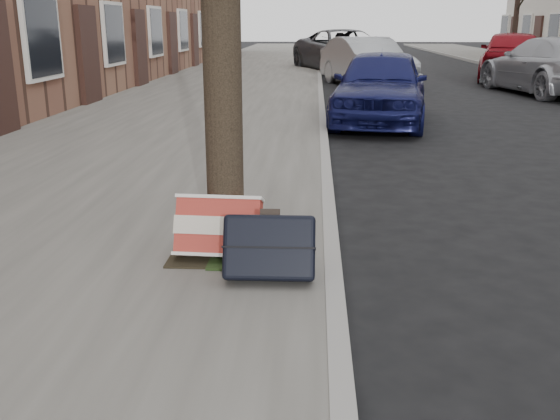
# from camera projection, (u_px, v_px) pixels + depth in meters

# --- Properties ---
(near_sidewalk) EXTENTS (5.00, 70.00, 0.12)m
(near_sidewalk) POSITION_uv_depth(u_px,v_px,m) (235.00, 84.00, 17.99)
(near_sidewalk) COLOR gray
(near_sidewalk) RESTS_ON ground
(dirt_patch) EXTENTS (0.85, 0.85, 0.02)m
(dirt_patch) POSITION_uv_depth(u_px,v_px,m) (232.00, 248.00, 4.69)
(dirt_patch) COLOR black
(dirt_patch) RESTS_ON near_sidewalk
(suitcase_red) EXTENTS (0.62, 0.36, 0.46)m
(suitcase_red) POSITION_uv_depth(u_px,v_px,m) (219.00, 227.00, 4.44)
(suitcase_red) COLOR maroon
(suitcase_red) RESTS_ON near_sidewalk
(suitcase_navy) EXTENTS (0.60, 0.35, 0.47)m
(suitcase_navy) POSITION_uv_depth(u_px,v_px,m) (269.00, 247.00, 4.04)
(suitcase_navy) COLOR black
(suitcase_navy) RESTS_ON near_sidewalk
(car_near_front) EXTENTS (2.17, 4.11, 1.33)m
(car_near_front) POSITION_uv_depth(u_px,v_px,m) (381.00, 86.00, 11.14)
(car_near_front) COLOR #121549
(car_near_front) RESTS_ON ground
(car_near_mid) EXTENTS (2.65, 4.40, 1.37)m
(car_near_mid) POSITION_uv_depth(u_px,v_px,m) (366.00, 62.00, 17.72)
(car_near_mid) COLOR #989C9F
(car_near_mid) RESTS_ON ground
(car_near_back) EXTENTS (4.21, 6.05, 1.53)m
(car_near_back) POSITION_uv_depth(u_px,v_px,m) (345.00, 51.00, 22.85)
(car_near_back) COLOR #3D3E43
(car_near_back) RESTS_ON ground
(car_far_front) EXTENTS (2.73, 5.19, 1.44)m
(car_far_front) POSITION_uv_depth(u_px,v_px,m) (551.00, 66.00, 15.66)
(car_far_front) COLOR #9C9DA4
(car_far_front) RESTS_ON ground
(car_far_back) EXTENTS (3.03, 4.97, 1.58)m
(car_far_back) POSITION_uv_depth(u_px,v_px,m) (511.00, 55.00, 19.40)
(car_far_back) COLOR maroon
(car_far_back) RESTS_ON ground
(tree_far_c) EXTENTS (0.22, 0.22, 5.14)m
(tree_far_c) POSITION_uv_depth(u_px,v_px,m) (518.00, 0.00, 26.58)
(tree_far_c) COLOR black
(tree_far_c) RESTS_ON far_sidewalk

